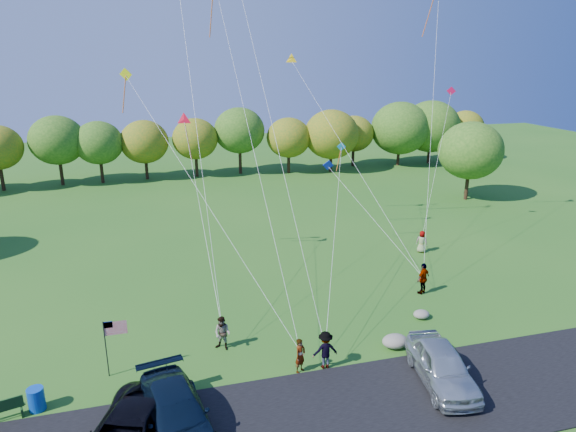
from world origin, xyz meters
name	(u,v)px	position (x,y,z in m)	size (l,w,h in m)	color
ground	(285,363)	(0.00, 0.00, 0.00)	(140.00, 140.00, 0.00)	#255C1A
asphalt_lane	(313,420)	(0.00, -4.00, 0.03)	(44.00, 6.00, 0.06)	black
treeline	(216,139)	(1.94, 36.03, 4.62)	(75.65, 27.96, 8.14)	#3C2716
minivan_navy	(176,415)	(-5.03, -3.38, 0.85)	(2.21, 5.45, 1.58)	black
minivan_silver	(442,366)	(5.94, -3.22, 0.87)	(1.92, 4.78, 1.63)	#B1B9BD
flyer_a	(300,356)	(0.45, -0.80, 0.80)	(0.58, 0.38, 1.59)	#4C4C59
flyer_b	(222,333)	(-2.55, 1.90, 0.83)	(0.81, 0.63, 1.67)	#4C4C59
flyer_c	(325,350)	(1.61, -0.80, 0.88)	(1.14, 0.65, 1.76)	#4C4C59
flyer_d	(423,278)	(9.57, 4.73, 0.95)	(1.11, 0.46, 1.89)	#4C4C59
flyer_e	(422,242)	(12.82, 10.64, 0.79)	(0.77, 0.50, 1.57)	#4C4C59
park_bench	(1,409)	(-11.42, -0.79, 0.47)	(1.58, 0.63, 0.88)	#133614
trash_barrel	(36,399)	(-10.24, -0.49, 0.47)	(0.63, 0.63, 0.94)	#0A3DA3
flag_assembly	(112,334)	(-7.36, 1.10, 1.99)	(0.97, 0.63, 2.64)	black
boulder_near	(395,341)	(5.38, -0.12, 0.31)	(1.26, 0.99, 0.63)	gray
boulder_far	(421,314)	(8.02, 2.08, 0.22)	(0.86, 0.72, 0.45)	gray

